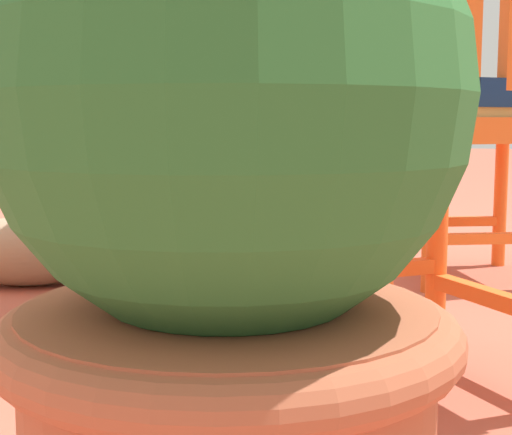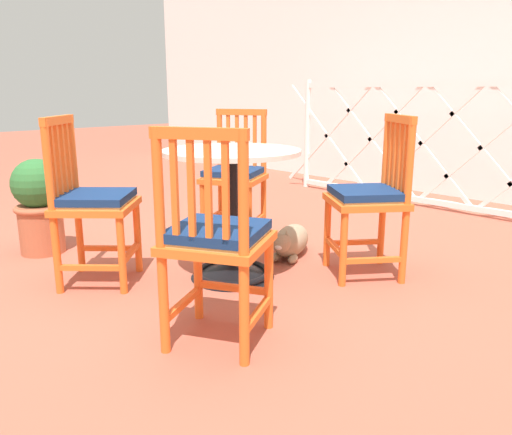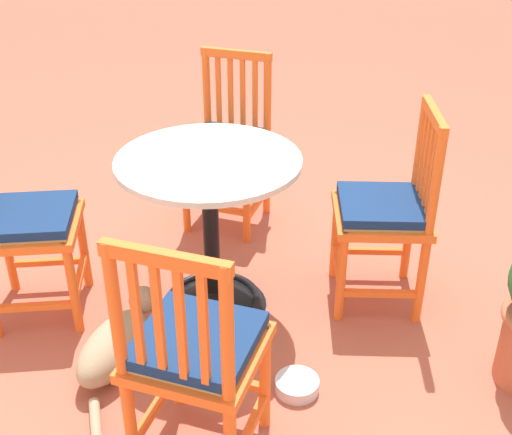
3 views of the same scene
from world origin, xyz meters
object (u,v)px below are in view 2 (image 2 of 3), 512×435
cafe_table (232,229)px  orange_chair_near_fence (235,176)px  orange_chair_tucked_in (92,203)px  pet_water_bowl (183,245)px  orange_chair_by_planter (216,241)px  tabby_cat (290,242)px  terracotta_planter (39,204)px  orange_chair_facing_out (369,199)px

cafe_table → orange_chair_near_fence: orange_chair_near_fence is taller
orange_chair_tucked_in → pet_water_bowl: 0.84m
orange_chair_by_planter → tabby_cat: orange_chair_by_planter is taller
terracotta_planter → pet_water_bowl: size_ratio=3.65×
tabby_cat → terracotta_planter: bearing=-136.9°
tabby_cat → terracotta_planter: (-1.19, -1.11, 0.23)m
orange_chair_tucked_in → cafe_table: bearing=51.7°
cafe_table → orange_chair_tucked_in: 0.77m
terracotta_planter → orange_chair_tucked_in: bearing=0.5°
orange_chair_facing_out → orange_chair_tucked_in: same height
terracotta_planter → cafe_table: bearing=26.2°
orange_chair_tucked_in → tabby_cat: (0.44, 1.11, -0.35)m
orange_chair_by_planter → tabby_cat: (-0.57, 1.08, -0.35)m
orange_chair_near_fence → tabby_cat: 0.69m
orange_chair_tucked_in → terracotta_planter: (-0.75, -0.01, -0.12)m
pet_water_bowl → orange_chair_facing_out: bearing=22.9°
orange_chair_facing_out → orange_chair_near_fence: size_ratio=1.00×
pet_water_bowl → tabby_cat: bearing=33.4°
orange_chair_near_fence → terracotta_planter: (-0.60, -1.17, -0.12)m
orange_chair_facing_out → orange_chair_tucked_in: bearing=-129.3°
orange_chair_by_planter → orange_chair_facing_out: (-0.04, 1.15, 0.00)m
cafe_table → terracotta_planter: size_ratio=1.23×
cafe_table → terracotta_planter: cafe_table is taller
cafe_table → orange_chair_tucked_in: bearing=-128.3°
cafe_table → pet_water_bowl: (-0.63, 0.11, -0.26)m
orange_chair_near_fence → pet_water_bowl: orange_chair_near_fence is taller
orange_chair_tucked_in → tabby_cat: size_ratio=1.55×
orange_chair_by_planter → pet_water_bowl: size_ratio=5.36×
orange_chair_near_fence → terracotta_planter: 1.32m
orange_chair_facing_out → orange_chair_near_fence: 1.12m
pet_water_bowl → orange_chair_tucked_in: bearing=-76.7°
orange_chair_by_planter → cafe_table: bearing=133.9°
cafe_table → tabby_cat: 0.55m
terracotta_planter → orange_chair_near_fence: bearing=62.8°
cafe_table → orange_chair_facing_out: size_ratio=0.83×
orange_chair_tucked_in → tabby_cat: 1.24m
orange_chair_near_fence → pet_water_bowl: bearing=-92.7°
orange_chair_near_fence → tabby_cat: (0.59, -0.05, -0.35)m
orange_chair_facing_out → tabby_cat: 0.64m
cafe_table → orange_chair_facing_out: 0.79m
pet_water_bowl → orange_chair_near_fence: bearing=87.3°
orange_chair_near_fence → orange_chair_by_planter: bearing=-44.4°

